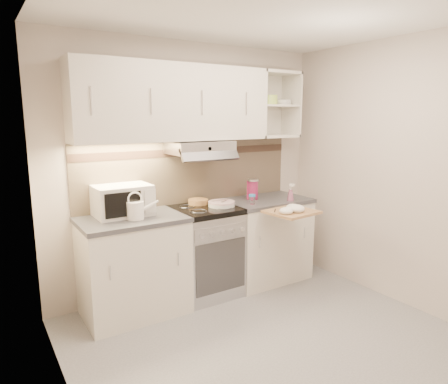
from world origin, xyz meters
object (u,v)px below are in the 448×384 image
at_px(cutting_board, 292,212).
at_px(glass_jar, 253,189).
at_px(microwave, 122,200).
at_px(electric_range, 206,251).
at_px(watering_can, 136,209).
at_px(spray_bottle, 291,194).
at_px(pink_pitcher, 252,190).
at_px(plate_stack, 222,204).

bearing_deg(cutting_board, glass_jar, 88.63).
bearing_deg(cutting_board, microwave, 150.17).
bearing_deg(electric_range, cutting_board, -38.27).
relative_size(electric_range, watering_can, 3.14).
distance_m(microwave, glass_jar, 1.40).
height_order(electric_range, spray_bottle, spray_bottle).
height_order(watering_can, glass_jar, watering_can).
bearing_deg(glass_jar, watering_can, -174.63).
xyz_separation_m(electric_range, pink_pitcher, (0.62, 0.07, 0.55)).
bearing_deg(electric_range, plate_stack, -16.65).
bearing_deg(cutting_board, pink_pitcher, 88.18).
bearing_deg(plate_stack, watering_can, -177.84).
relative_size(electric_range, microwave, 1.83).
bearing_deg(plate_stack, glass_jar, 11.57).
distance_m(electric_range, spray_bottle, 1.07).
bearing_deg(cutting_board, plate_stack, 130.54).
relative_size(watering_can, glass_jar, 1.29).
bearing_deg(cutting_board, electric_range, 135.65).
xyz_separation_m(glass_jar, cutting_board, (0.05, -0.57, -0.14)).
height_order(watering_can, plate_stack, watering_can).
distance_m(plate_stack, cutting_board, 0.69).
bearing_deg(spray_bottle, pink_pitcher, 119.10).
relative_size(plate_stack, spray_bottle, 1.36).
xyz_separation_m(pink_pitcher, glass_jar, (-0.00, -0.02, 0.01)).
bearing_deg(watering_can, pink_pitcher, 13.64).
bearing_deg(plate_stack, pink_pitcher, 14.16).
bearing_deg(pink_pitcher, spray_bottle, -42.17).
relative_size(electric_range, pink_pitcher, 4.32).
bearing_deg(glass_jar, electric_range, -175.78).
bearing_deg(plate_stack, cutting_board, -43.38).
distance_m(plate_stack, spray_bottle, 0.77).
height_order(microwave, pink_pitcher, microwave).
xyz_separation_m(microwave, watering_can, (0.06, -0.20, -0.05)).
bearing_deg(electric_range, watering_can, -173.66).
bearing_deg(glass_jar, pink_pitcher, 82.77).
height_order(pink_pitcher, cutting_board, pink_pitcher).
distance_m(electric_range, plate_stack, 0.50).
bearing_deg(electric_range, glass_jar, 4.22).
xyz_separation_m(pink_pitcher, spray_bottle, (0.30, -0.29, -0.03)).
xyz_separation_m(watering_can, pink_pitcher, (1.35, 0.15, 0.02)).
height_order(plate_stack, cutting_board, plate_stack).
height_order(plate_stack, spray_bottle, spray_bottle).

